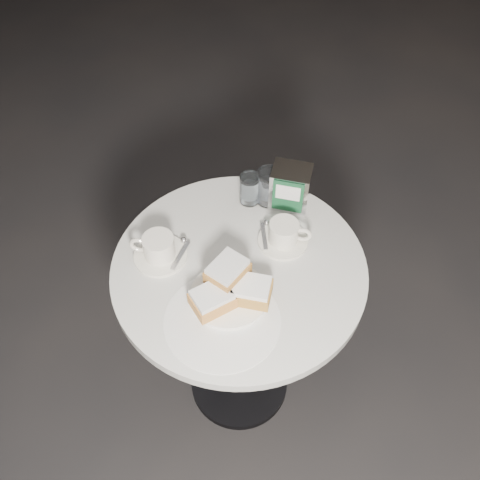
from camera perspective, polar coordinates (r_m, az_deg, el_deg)
name	(u,v)px	position (r m, az deg, el deg)	size (l,w,h in m)	color
ground	(239,383)	(2.10, -0.07, -15.00)	(7.00, 7.00, 0.00)	black
cafe_table	(239,305)	(1.62, -0.09, -6.93)	(0.70, 0.70, 0.74)	black
sugar_spill	(222,320)	(1.36, -1.91, -8.53)	(0.30, 0.30, 0.00)	white
beignet_plate	(230,290)	(1.37, -1.08, -5.34)	(0.26, 0.26, 0.10)	white
coffee_cup_left	(159,249)	(1.47, -8.65, -0.94)	(0.16, 0.15, 0.08)	white
coffee_cup_right	(284,234)	(1.49, 4.72, 0.60)	(0.15, 0.15, 0.07)	silver
water_glass_left	(250,189)	(1.58, 1.03, 5.45)	(0.07, 0.07, 0.10)	white
water_glass_right	(268,187)	(1.58, 3.03, 5.66)	(0.07, 0.07, 0.11)	white
napkin_dispenser	(290,187)	(1.57, 5.40, 5.66)	(0.12, 0.11, 0.13)	silver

